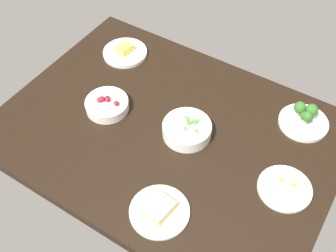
# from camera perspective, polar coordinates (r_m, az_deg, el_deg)

# --- Properties ---
(dining_table) EXTENTS (1.19, 0.87, 0.04)m
(dining_table) POSITION_cam_1_polar(r_m,az_deg,el_deg) (1.50, 0.00, -0.98)
(dining_table) COLOR black
(dining_table) RESTS_ON ground
(bowl_berries) EXTENTS (0.16, 0.16, 0.06)m
(bowl_berries) POSITION_cam_1_polar(r_m,az_deg,el_deg) (1.56, -8.36, 2.95)
(bowl_berries) COLOR white
(bowl_berries) RESTS_ON dining_table
(bowl_peas) EXTENTS (0.17, 0.17, 0.06)m
(bowl_peas) POSITION_cam_1_polar(r_m,az_deg,el_deg) (1.46, 2.62, -0.44)
(bowl_peas) COLOR white
(bowl_peas) RESTS_ON dining_table
(plate_cheese) EXTENTS (0.18, 0.18, 0.04)m
(plate_cheese) POSITION_cam_1_polar(r_m,az_deg,el_deg) (1.78, -5.92, 10.06)
(plate_cheese) COLOR white
(plate_cheese) RESTS_ON dining_table
(plate_eggs) EXTENTS (0.17, 0.17, 0.04)m
(plate_eggs) POSITION_cam_1_polar(r_m,az_deg,el_deg) (1.39, 15.73, -8.13)
(plate_eggs) COLOR white
(plate_eggs) RESTS_ON dining_table
(plate_sandwich) EXTENTS (0.19, 0.19, 0.04)m
(plate_sandwich) POSITION_cam_1_polar(r_m,az_deg,el_deg) (1.29, -1.18, -11.51)
(plate_sandwich) COLOR white
(plate_sandwich) RESTS_ON dining_table
(plate_broccoli) EXTENTS (0.18, 0.18, 0.08)m
(plate_broccoli) POSITION_cam_1_polar(r_m,az_deg,el_deg) (1.57, 18.17, 0.93)
(plate_broccoli) COLOR white
(plate_broccoli) RESTS_ON dining_table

